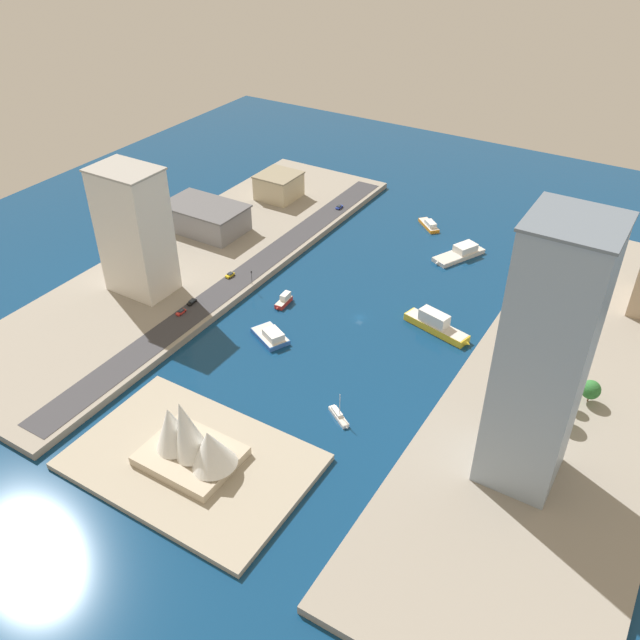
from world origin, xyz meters
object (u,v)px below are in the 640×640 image
object	(u,v)px
ferry_white_commuter	(461,253)
traffic_light_waterfront	(252,275)
tugboat_red	(284,300)
warehouse_low_gray	(205,217)
opera_landmark	(190,440)
hatchback_blue	(339,207)
hotel_broad_white	(135,232)
tower_tall_glass	(543,361)
catamaran_blue	(271,336)
taxi_yellow_cab	(230,275)
office_block_beige	(279,186)
sailboat_small_white	(339,416)
water_taxi_orange	(429,225)
suv_black	(192,302)
pickup_red	(181,312)
ferry_yellow_fast	(436,324)

from	to	relation	value
ferry_white_commuter	traffic_light_waterfront	bearing A→B (deg)	48.45
tugboat_red	warehouse_low_gray	xyz separation A→B (m)	(66.78, -31.57, 7.57)
ferry_white_commuter	opera_landmark	distance (m)	165.44
ferry_white_commuter	hatchback_blue	distance (m)	71.39
warehouse_low_gray	hatchback_blue	xyz separation A→B (m)	(-43.74, -53.95, -5.50)
hotel_broad_white	tower_tall_glass	bearing A→B (deg)	174.01
catamaran_blue	taxi_yellow_cab	world-z (taller)	catamaran_blue
office_block_beige	hatchback_blue	distance (m)	35.14
sailboat_small_white	water_taxi_orange	distance (m)	146.01
office_block_beige	taxi_yellow_cab	bearing A→B (deg)	109.54
ferry_white_commuter	opera_landmark	bearing A→B (deg)	82.59
office_block_beige	suv_black	world-z (taller)	office_block_beige
tugboat_red	suv_black	distance (m)	37.52
tower_tall_glass	opera_landmark	xyz separation A→B (m)	(85.08, 46.78, -33.26)
hotel_broad_white	tower_tall_glass	world-z (taller)	tower_tall_glass
hotel_broad_white	opera_landmark	world-z (taller)	hotel_broad_white
hotel_broad_white	office_block_beige	world-z (taller)	hotel_broad_white
sailboat_small_white	warehouse_low_gray	size ratio (longest dim) A/B	0.27
hatchback_blue	traffic_light_waterfront	bearing A→B (deg)	93.71
warehouse_low_gray	sailboat_small_white	bearing A→B (deg)	146.74
water_taxi_orange	hatchback_blue	world-z (taller)	hatchback_blue
office_block_beige	hatchback_blue	bearing A→B (deg)	-172.21
pickup_red	suv_black	world-z (taller)	pickup_red
taxi_yellow_cab	sailboat_small_white	bearing A→B (deg)	149.26
hotel_broad_white	sailboat_small_white	bearing A→B (deg)	167.83
warehouse_low_gray	suv_black	bearing A→B (deg)	124.29
water_taxi_orange	warehouse_low_gray	xyz separation A→B (m)	(89.94, 63.85, 7.85)
office_block_beige	taxi_yellow_cab	size ratio (longest dim) A/B	4.68
tower_tall_glass	opera_landmark	size ratio (longest dim) A/B	2.67
tugboat_red	hotel_broad_white	distance (m)	65.85
hatchback_blue	taxi_yellow_cab	size ratio (longest dim) A/B	1.05
catamaran_blue	pickup_red	size ratio (longest dim) A/B	3.97
tugboat_red	tower_tall_glass	world-z (taller)	tower_tall_glass
office_block_beige	opera_landmark	size ratio (longest dim) A/B	0.68
warehouse_low_gray	taxi_yellow_cab	distance (m)	47.95
sailboat_small_white	pickup_red	world-z (taller)	sailboat_small_white
taxi_yellow_cab	pickup_red	bearing A→B (deg)	91.67
sailboat_small_white	hatchback_blue	distance (m)	153.44
suv_black	taxi_yellow_cab	size ratio (longest dim) A/B	1.05
tower_tall_glass	pickup_red	size ratio (longest dim) A/B	18.15
tower_tall_glass	suv_black	world-z (taller)	tower_tall_glass
water_taxi_orange	office_block_beige	distance (m)	82.27
suv_black	taxi_yellow_cab	xyz separation A→B (m)	(-0.14, -24.98, 0.02)
warehouse_low_gray	opera_landmark	bearing A→B (deg)	127.85
traffic_light_waterfront	opera_landmark	world-z (taller)	opera_landmark
sailboat_small_white	hatchback_blue	world-z (taller)	sailboat_small_white
catamaran_blue	pickup_red	bearing A→B (deg)	11.57
water_taxi_orange	opera_landmark	distance (m)	183.91
catamaran_blue	taxi_yellow_cab	bearing A→B (deg)	-32.71
hatchback_blue	ferry_yellow_fast	bearing A→B (deg)	140.16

